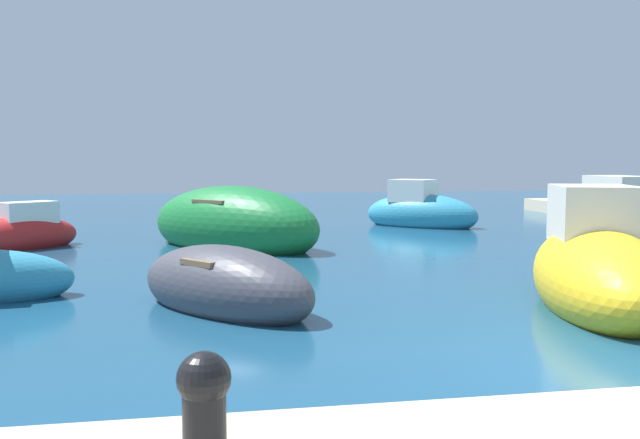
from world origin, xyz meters
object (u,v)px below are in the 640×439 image
at_px(moored_boat_3, 21,234).
at_px(mooring_bollard, 204,403).
at_px(moored_boat_2, 233,225).
at_px(moored_boat_5, 611,221).
at_px(moored_boat_4, 225,287).
at_px(moored_boat_1, 420,212).
at_px(moored_boat_0, 597,271).

relative_size(moored_boat_3, mooring_bollard, 4.72).
height_order(moored_boat_2, mooring_bollard, moored_boat_2).
bearing_deg(moored_boat_3, moored_boat_2, 131.92).
relative_size(moored_boat_5, mooring_bollard, 7.91).
xyz_separation_m(moored_boat_3, moored_boat_4, (4.62, -8.11, -0.02)).
bearing_deg(moored_boat_5, moored_boat_3, 89.78).
bearing_deg(moored_boat_1, mooring_bollard, -68.77).
xyz_separation_m(moored_boat_0, moored_boat_3, (-10.07, 8.91, -0.18)).
xyz_separation_m(moored_boat_0, mooring_bollard, (-5.85, -5.63, 0.33)).
relative_size(moored_boat_1, mooring_bollard, 5.99).
relative_size(moored_boat_0, moored_boat_5, 0.93).
bearing_deg(moored_boat_1, moored_boat_4, -77.20).
distance_m(moored_boat_3, moored_boat_5, 15.44).
height_order(moored_boat_0, mooring_bollard, moored_boat_0).
relative_size(moored_boat_4, moored_boat_5, 0.68).
distance_m(moored_boat_1, moored_boat_2, 7.78).
bearing_deg(moored_boat_4, moored_boat_3, 172.42).
height_order(moored_boat_0, moored_boat_1, moored_boat_0).
xyz_separation_m(moored_boat_1, moored_boat_4, (-6.94, -11.87, -0.13)).
distance_m(moored_boat_1, moored_boat_4, 13.75).
xyz_separation_m(moored_boat_5, mooring_bollard, (-11.20, -13.53, 0.34)).
bearing_deg(moored_boat_0, mooring_bollard, -26.84).
height_order(moored_boat_3, mooring_bollard, mooring_bollard).
distance_m(moored_boat_0, moored_boat_2, 9.56).
xyz_separation_m(moored_boat_2, moored_boat_5, (10.22, -0.32, -0.02)).
bearing_deg(moored_boat_4, moored_boat_0, 44.42).
distance_m(moored_boat_2, moored_boat_5, 10.23).
xyz_separation_m(moored_boat_1, moored_boat_2, (-6.38, -4.45, 0.08)).
distance_m(moored_boat_2, moored_boat_3, 5.23).
bearing_deg(moored_boat_4, moored_boat_5, 86.11).
relative_size(moored_boat_1, moored_boat_4, 1.11).
relative_size(moored_boat_4, mooring_bollard, 5.41).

